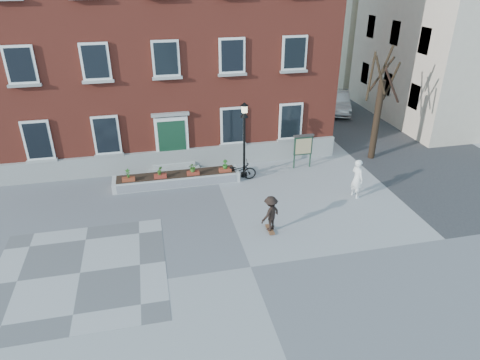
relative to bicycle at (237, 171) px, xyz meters
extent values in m
plane|color=gray|center=(-1.02, -6.93, -0.50)|extent=(100.00, 100.00, 0.00)
cube|color=#565658|center=(-7.02, -5.93, -0.50)|extent=(6.00, 6.00, 0.01)
imported|color=black|center=(0.00, 0.00, 0.00)|extent=(1.94, 0.78, 1.00)
imported|color=#A6A8AB|center=(9.55, 9.35, 0.25)|extent=(2.93, 4.80, 1.49)
imported|color=white|center=(5.04, -2.90, 0.44)|extent=(0.60, 0.77, 1.89)
cube|color=#943728|center=(-3.02, 7.07, 5.50)|extent=(18.00, 10.00, 12.00)
cube|color=#979792|center=(-3.02, 1.95, 0.05)|extent=(18.00, 0.24, 1.10)
cube|color=gray|center=(-3.02, 1.82, -0.40)|extent=(2.60, 0.80, 0.20)
cube|color=#ACACA7|center=(-3.02, 1.97, -0.20)|extent=(2.20, 0.50, 0.20)
cube|color=white|center=(-3.02, 1.99, 1.15)|extent=(1.70, 0.12, 2.50)
cube|color=#143924|center=(-3.02, 1.94, 1.05)|extent=(1.40, 0.06, 2.30)
cube|color=#989893|center=(-3.02, 1.95, 2.55)|extent=(1.90, 0.25, 0.15)
cube|color=silver|center=(-9.42, 1.97, 1.70)|extent=(1.30, 0.10, 2.00)
cube|color=black|center=(-9.42, 1.92, 1.70)|extent=(1.08, 0.04, 1.78)
cube|color=#A8A7A2|center=(-9.42, 1.91, 0.64)|extent=(1.44, 0.20, 0.12)
cube|color=white|center=(-9.42, 1.97, 5.30)|extent=(1.30, 0.10, 1.70)
cube|color=black|center=(-9.42, 1.92, 5.30)|extent=(1.08, 0.04, 1.48)
cube|color=gray|center=(-9.42, 1.91, 4.39)|extent=(1.44, 0.20, 0.12)
cube|color=silver|center=(-6.22, 1.97, 1.70)|extent=(1.30, 0.10, 2.00)
cube|color=black|center=(-6.22, 1.92, 1.70)|extent=(1.08, 0.04, 1.78)
cube|color=gray|center=(-6.22, 1.91, 0.64)|extent=(1.44, 0.20, 0.12)
cube|color=white|center=(-6.22, 1.97, 5.30)|extent=(1.30, 0.10, 1.70)
cube|color=black|center=(-6.22, 1.92, 5.30)|extent=(1.08, 0.04, 1.48)
cube|color=#ADADA7|center=(-6.22, 1.91, 4.39)|extent=(1.44, 0.20, 0.12)
cube|color=silver|center=(-3.02, 1.97, 5.30)|extent=(1.30, 0.10, 1.70)
cube|color=black|center=(-3.02, 1.92, 5.30)|extent=(1.08, 0.04, 1.48)
cube|color=#ABABA6|center=(-3.02, 1.91, 4.39)|extent=(1.44, 0.20, 0.12)
cube|color=white|center=(0.18, 1.97, 1.70)|extent=(1.30, 0.10, 2.00)
cube|color=black|center=(0.18, 1.92, 1.70)|extent=(1.08, 0.04, 1.78)
cube|color=#999994|center=(0.18, 1.91, 0.64)|extent=(1.44, 0.20, 0.12)
cube|color=white|center=(0.18, 1.97, 5.30)|extent=(1.30, 0.10, 1.70)
cube|color=black|center=(0.18, 1.92, 5.30)|extent=(1.08, 0.04, 1.48)
cube|color=gray|center=(0.18, 1.91, 4.39)|extent=(1.44, 0.20, 0.12)
cube|color=white|center=(3.38, 1.97, 1.70)|extent=(1.30, 0.10, 2.00)
cube|color=black|center=(3.38, 1.92, 1.70)|extent=(1.08, 0.04, 1.78)
cube|color=gray|center=(3.38, 1.91, 0.64)|extent=(1.44, 0.20, 0.12)
cube|color=silver|center=(3.38, 1.97, 5.30)|extent=(1.30, 0.10, 1.70)
cube|color=black|center=(3.38, 1.92, 5.30)|extent=(1.08, 0.04, 1.48)
cube|color=gray|center=(3.38, 1.91, 4.39)|extent=(1.44, 0.20, 0.12)
cube|color=silver|center=(-3.02, 0.27, -0.25)|extent=(6.20, 1.10, 0.50)
cube|color=silver|center=(-3.02, -0.29, -0.25)|extent=(5.80, 0.02, 0.40)
cube|color=black|center=(-3.02, 0.27, 0.00)|extent=(5.80, 0.90, 0.06)
cube|color=maroon|center=(-5.32, 0.02, 0.10)|extent=(0.60, 0.25, 0.20)
imported|color=#27601D|center=(-5.32, 0.02, 0.42)|extent=(0.24, 0.24, 0.45)
cube|color=maroon|center=(-3.82, 0.02, 0.10)|extent=(0.60, 0.25, 0.20)
imported|color=#32631D|center=(-3.82, 0.02, 0.42)|extent=(0.25, 0.25, 0.45)
cube|color=maroon|center=(-2.22, 0.02, 0.10)|extent=(0.60, 0.25, 0.20)
imported|color=#34641E|center=(-2.22, 0.02, 0.42)|extent=(0.40, 0.40, 0.45)
cube|color=#953620|center=(-0.62, 0.02, 0.10)|extent=(0.60, 0.25, 0.20)
imported|color=#28681F|center=(-0.62, 0.02, 0.42)|extent=(0.25, 0.25, 0.45)
cylinder|color=black|center=(7.98, 1.07, 1.70)|extent=(0.36, 0.36, 4.40)
cylinder|color=#302215|center=(8.49, 1.07, 3.79)|extent=(0.12, 1.12, 2.23)
cylinder|color=#302115|center=(8.15, 1.59, 4.05)|extent=(1.18, 0.49, 1.97)
cylinder|color=#302315|center=(7.49, 1.43, 4.05)|extent=(0.88, 1.14, 2.35)
cylinder|color=black|center=(7.68, 0.85, 4.23)|extent=(0.60, 0.77, 1.90)
cylinder|color=black|center=(8.19, 0.44, 3.74)|extent=(1.39, 0.55, 1.95)
cylinder|color=black|center=(8.14, 1.20, 4.87)|extent=(0.43, 0.48, 1.58)
cube|color=#38383A|center=(10.98, 11.07, -0.50)|extent=(8.00, 36.00, 0.01)
cube|color=beige|center=(16.98, 7.07, 6.50)|extent=(10.00, 11.00, 14.00)
cube|color=beige|center=(16.98, 19.07, 6.00)|extent=(10.00, 11.00, 13.00)
cube|color=black|center=(12.02, 3.87, 2.00)|extent=(0.08, 1.00, 1.50)
cube|color=black|center=(12.02, 7.07, 2.00)|extent=(0.08, 1.00, 1.50)
cube|color=black|center=(12.02, 10.27, 2.00)|extent=(0.08, 1.00, 1.50)
cube|color=black|center=(12.02, 3.87, 5.30)|extent=(0.08, 1.00, 1.50)
cube|color=black|center=(12.02, 7.07, 5.30)|extent=(0.08, 1.00, 1.50)
cube|color=black|center=(12.02, 10.27, 5.30)|extent=(0.08, 1.00, 1.50)
cylinder|color=black|center=(0.42, 0.31, -0.40)|extent=(0.32, 0.32, 0.20)
cylinder|color=black|center=(0.42, 0.31, 1.10)|extent=(0.12, 0.12, 3.20)
cone|color=black|center=(0.42, 0.31, 2.85)|extent=(0.40, 0.40, 0.30)
cube|color=beige|center=(0.42, 0.31, 3.10)|extent=(0.24, 0.24, 0.34)
cone|color=black|center=(0.42, 0.31, 3.35)|extent=(0.40, 0.40, 0.16)
cylinder|color=#193222|center=(3.25, 0.69, 0.40)|extent=(0.08, 0.08, 1.80)
cylinder|color=#193223|center=(4.15, 0.69, 0.40)|extent=(0.08, 0.08, 1.80)
cube|color=#183021|center=(3.70, 0.69, 0.75)|extent=(1.00, 0.10, 1.00)
cube|color=#D0C686|center=(3.70, 0.63, 0.75)|extent=(0.85, 0.02, 0.85)
cube|color=#3C3634|center=(3.70, 0.69, 1.32)|extent=(1.10, 0.16, 0.10)
cube|color=brown|center=(0.32, -4.81, -0.44)|extent=(0.22, 0.78, 0.03)
cylinder|color=black|center=(0.23, -5.09, -0.48)|extent=(0.03, 0.05, 0.05)
cylinder|color=black|center=(0.41, -5.09, -0.48)|extent=(0.03, 0.05, 0.05)
cylinder|color=black|center=(0.23, -4.53, -0.48)|extent=(0.03, 0.05, 0.05)
cylinder|color=black|center=(0.41, -4.53, -0.48)|extent=(0.03, 0.05, 0.05)
imported|color=black|center=(0.32, -4.81, 0.33)|extent=(1.12, 1.01, 1.51)
camera|label=1|loc=(-4.10, -18.91, 9.33)|focal=32.00mm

